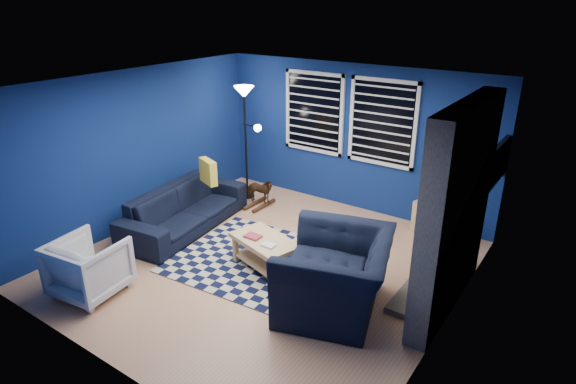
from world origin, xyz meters
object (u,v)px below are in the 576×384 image
object	(u,v)px
tv	(497,164)
armchair_big	(335,274)
armchair_bent	(89,267)
floor_lamp	(245,108)
coffee_table	(265,247)
rocking_horse	(259,191)
cabinet	(436,219)
sofa	(185,209)

from	to	relation	value
tv	armchair_big	world-z (taller)	tv
armchair_bent	floor_lamp	size ratio (longest dim) A/B	0.40
coffee_table	rocking_horse	bearing A→B (deg)	129.85
armchair_big	coffee_table	bearing A→B (deg)	-118.02
armchair_big	armchair_bent	size ratio (longest dim) A/B	1.74
tv	armchair_bent	world-z (taller)	tv
rocking_horse	cabinet	distance (m)	3.03
armchair_bent	coffee_table	bearing A→B (deg)	-138.05
armchair_big	coffee_table	size ratio (longest dim) A/B	1.32
rocking_horse	floor_lamp	bearing A→B (deg)	45.25
sofa	armchair_bent	bearing A→B (deg)	-177.15
rocking_horse	coffee_table	world-z (taller)	rocking_horse
sofa	rocking_horse	distance (m)	1.43
armchair_big	tv	bearing A→B (deg)	136.36
tv	floor_lamp	bearing A→B (deg)	-176.87
armchair_big	coffee_table	distance (m)	1.25
sofa	armchair_bent	xyz separation A→B (m)	(0.36, -1.99, 0.03)
armchair_bent	floor_lamp	distance (m)	3.82
sofa	rocking_horse	bearing A→B (deg)	-26.24
sofa	armchair_bent	distance (m)	2.02
armchair_bent	cabinet	bearing A→B (deg)	-134.46
rocking_horse	armchair_bent	bearing A→B (deg)	161.37
tv	armchair_big	size ratio (longest dim) A/B	0.71
rocking_horse	coffee_table	bearing A→B (deg)	-157.16
floor_lamp	armchair_big	bearing A→B (deg)	-34.67
cabinet	floor_lamp	size ratio (longest dim) A/B	0.35
rocking_horse	tv	bearing A→B (deg)	-99.99
tv	floor_lamp	size ratio (longest dim) A/B	0.49
armchair_big	cabinet	world-z (taller)	armchair_big
coffee_table	floor_lamp	world-z (taller)	floor_lamp
sofa	floor_lamp	distance (m)	2.08
armchair_bent	armchair_big	bearing A→B (deg)	-158.73
tv	sofa	size ratio (longest dim) A/B	0.43
tv	cabinet	world-z (taller)	tv
rocking_horse	cabinet	world-z (taller)	cabinet
tv	floor_lamp	world-z (taller)	floor_lamp
coffee_table	armchair_big	bearing A→B (deg)	-10.65
armchair_big	floor_lamp	xyz separation A→B (m)	(-3.03, 2.10, 1.23)
tv	coffee_table	distance (m)	3.34
sofa	armchair_big	world-z (taller)	armchair_big
floor_lamp	sofa	bearing A→B (deg)	-90.61
sofa	rocking_horse	xyz separation A→B (m)	(0.46, 1.35, -0.04)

